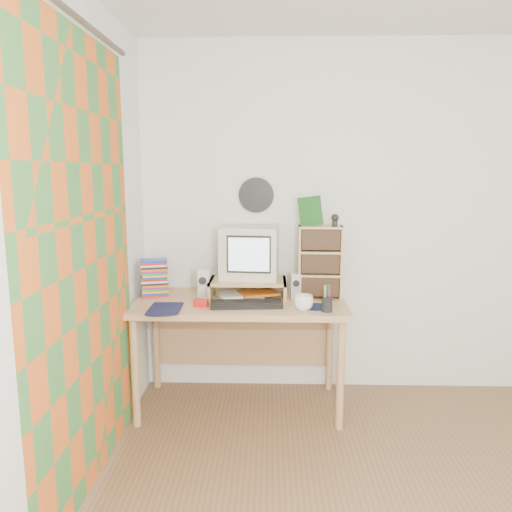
# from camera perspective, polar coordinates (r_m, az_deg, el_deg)

# --- Properties ---
(back_wall) EXTENTS (3.50, 0.00, 3.50)m
(back_wall) POSITION_cam_1_polar(r_m,az_deg,el_deg) (3.69, 14.64, 3.96)
(back_wall) COLOR white
(back_wall) RESTS_ON floor
(left_wall) EXTENTS (0.00, 3.50, 3.50)m
(left_wall) POSITION_cam_1_polar(r_m,az_deg,el_deg) (2.08, -24.66, -0.92)
(left_wall) COLOR white
(left_wall) RESTS_ON floor
(curtain) EXTENTS (0.00, 2.20, 2.20)m
(curtain) POSITION_cam_1_polar(r_m,az_deg,el_deg) (2.52, -18.89, -1.15)
(curtain) COLOR orange
(curtain) RESTS_ON left_wall
(wall_disc) EXTENTS (0.25, 0.02, 0.25)m
(wall_disc) POSITION_cam_1_polar(r_m,az_deg,el_deg) (3.57, 0.02, 6.98)
(wall_disc) COLOR black
(wall_disc) RESTS_ON back_wall
(desk) EXTENTS (1.40, 0.70, 0.75)m
(desk) POSITION_cam_1_polar(r_m,az_deg,el_deg) (3.43, -1.80, -7.00)
(desk) COLOR tan
(desk) RESTS_ON floor
(monitor_riser) EXTENTS (0.52, 0.30, 0.12)m
(monitor_riser) POSITION_cam_1_polar(r_m,az_deg,el_deg) (3.40, -0.94, -3.14)
(monitor_riser) COLOR tan
(monitor_riser) RESTS_ON desk
(crt_monitor) EXTENTS (0.41, 0.41, 0.36)m
(crt_monitor) POSITION_cam_1_polar(r_m,az_deg,el_deg) (3.41, -0.74, 0.39)
(crt_monitor) COLOR beige
(crt_monitor) RESTS_ON monitor_riser
(speaker_left) EXTENTS (0.09, 0.09, 0.21)m
(speaker_left) POSITION_cam_1_polar(r_m,az_deg,el_deg) (3.36, -6.02, -3.19)
(speaker_left) COLOR silver
(speaker_left) RESTS_ON desk
(speaker_right) EXTENTS (0.07, 0.07, 0.18)m
(speaker_right) POSITION_cam_1_polar(r_m,az_deg,el_deg) (3.36, 4.58, -3.44)
(speaker_right) COLOR silver
(speaker_right) RESTS_ON desk
(keyboard) EXTENTS (0.46, 0.19, 0.03)m
(keyboard) POSITION_cam_1_polar(r_m,az_deg,el_deg) (3.18, -1.11, -5.53)
(keyboard) COLOR black
(keyboard) RESTS_ON desk
(dvd_stack) EXTENTS (0.20, 0.17, 0.25)m
(dvd_stack) POSITION_cam_1_polar(r_m,az_deg,el_deg) (3.50, -11.52, -2.45)
(dvd_stack) COLOR brown
(dvd_stack) RESTS_ON desk
(cd_rack) EXTENTS (0.30, 0.17, 0.49)m
(cd_rack) POSITION_cam_1_polar(r_m,az_deg,el_deg) (3.40, 7.32, -0.66)
(cd_rack) COLOR tan
(cd_rack) RESTS_ON desk
(mug) EXTENTS (0.13, 0.13, 0.09)m
(mug) POSITION_cam_1_polar(r_m,az_deg,el_deg) (3.10, 5.45, -5.33)
(mug) COLOR white
(mug) RESTS_ON desk
(diary) EXTENTS (0.24, 0.18, 0.05)m
(diary) POSITION_cam_1_polar(r_m,az_deg,el_deg) (3.15, -12.10, -5.72)
(diary) COLOR #10153A
(diary) RESTS_ON desk
(mousepad) EXTENTS (0.21, 0.21, 0.00)m
(mousepad) POSITION_cam_1_polar(r_m,az_deg,el_deg) (3.19, 6.89, -5.79)
(mousepad) COLOR #101936
(mousepad) RESTS_ON desk
(pen_cup) EXTENTS (0.08, 0.08, 0.13)m
(pen_cup) POSITION_cam_1_polar(r_m,az_deg,el_deg) (3.08, 8.14, -5.15)
(pen_cup) COLOR black
(pen_cup) RESTS_ON desk
(papers) EXTENTS (0.34, 0.30, 0.04)m
(papers) POSITION_cam_1_polar(r_m,az_deg,el_deg) (3.41, -1.04, -4.39)
(papers) COLOR white
(papers) RESTS_ON desk
(red_box) EXTENTS (0.10, 0.07, 0.04)m
(red_box) POSITION_cam_1_polar(r_m,az_deg,el_deg) (3.20, -6.30, -5.35)
(red_box) COLOR red
(red_box) RESTS_ON desk
(game_box) EXTENTS (0.15, 0.08, 0.19)m
(game_box) POSITION_cam_1_polar(r_m,az_deg,el_deg) (3.36, 6.23, 5.12)
(game_box) COLOR #17531B
(game_box) RESTS_ON cd_rack
(webcam) EXTENTS (0.05, 0.05, 0.08)m
(webcam) POSITION_cam_1_polar(r_m,az_deg,el_deg) (3.33, 9.01, 4.06)
(webcam) COLOR black
(webcam) RESTS_ON cd_rack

